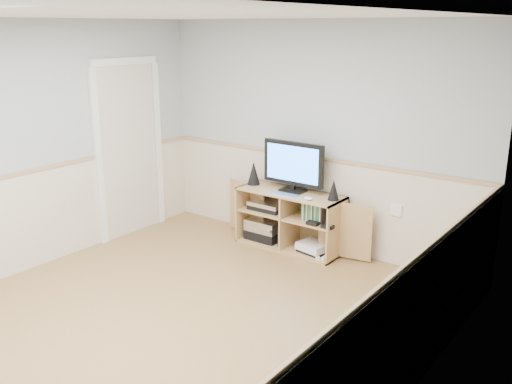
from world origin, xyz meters
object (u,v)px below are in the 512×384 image
Objects in this scene: media_cabinet at (293,218)px; keyboard at (285,195)px; monitor at (293,165)px; game_consoles at (313,247)px.

keyboard reaches higher than media_cabinet.
media_cabinet is 2.54× the size of monitor.
monitor is (0.00, -0.01, 0.62)m from media_cabinet.
keyboard is 0.67m from game_consoles.
game_consoles is at bearing 16.45° from keyboard.
game_consoles is at bearing -12.10° from media_cabinet.
media_cabinet is at bearing 90.00° from monitor.
keyboard is 0.64× the size of game_consoles.
monitor reaches higher than keyboard.
media_cabinet is 0.38m from keyboard.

